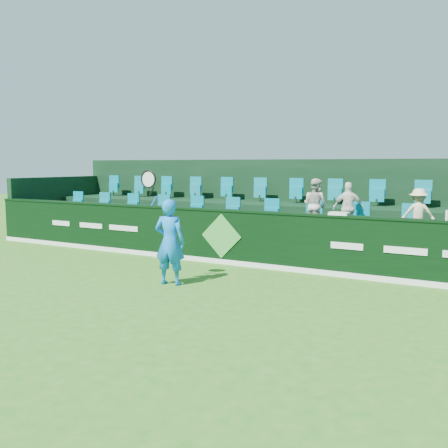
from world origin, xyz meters
The scene contains 13 objects.
ground centered at (0.00, 0.00, 0.00)m, with size 60.00×60.00×0.00m, color #286618.
sponsor_hoarding centered at (0.00, 4.00, 0.67)m, with size 16.00×0.25×1.35m.
stand_tier_front centered at (0.00, 5.10, 0.40)m, with size 16.00×2.00×0.80m, color black.
stand_tier_back centered at (0.00, 7.00, 0.65)m, with size 16.00×1.80×1.30m, color black.
stand_rear centered at (0.00, 7.44, 1.22)m, with size 16.00×4.10×2.60m.
seat_row_front centered at (0.00, 5.50, 1.10)m, with size 13.50×0.50×0.60m, color #017B8E.
seat_row_back centered at (0.00, 7.30, 1.60)m, with size 13.50×0.50×0.60m, color #017B8E.
tennis_player centered at (0.11, 1.56, 0.89)m, with size 1.06×0.54×2.41m.
spectator_left centered at (1.95, 5.12, 1.45)m, with size 0.63×0.49×1.30m, color beige.
spectator_middle centered at (2.78, 5.12, 1.41)m, with size 0.72×0.30×1.23m, color white.
spectator_right centered at (4.35, 5.12, 1.36)m, with size 0.72×0.41×1.11m, color beige.
towel centered at (2.88, 4.00, 1.38)m, with size 0.41×0.27×0.06m, color silver.
drinks_bottle centered at (5.04, 4.00, 1.45)m, with size 0.06×0.06×0.20m, color silver.
Camera 1 is at (5.94, -6.65, 2.45)m, focal length 40.00 mm.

